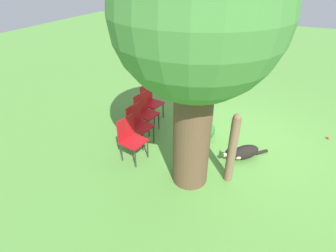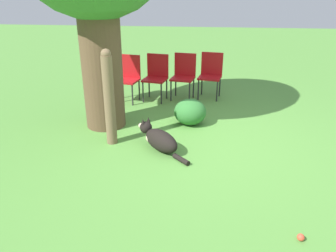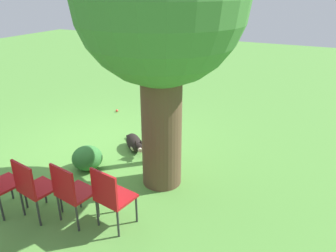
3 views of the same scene
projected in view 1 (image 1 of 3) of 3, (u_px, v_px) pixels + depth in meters
ground_plane at (234, 143)px, 5.87m from camera, size 30.00×30.00×0.00m
oak_tree at (198, 21)px, 3.45m from camera, size 2.41×2.41×4.07m
dog at (243, 153)px, 5.31m from camera, size 0.82×0.82×0.37m
fence_post at (232, 149)px, 4.51m from camera, size 0.15×0.15×1.38m
red_chair_0 at (150, 100)px, 6.56m from camera, size 0.49×0.51×0.90m
red_chair_1 at (144, 110)px, 6.09m from camera, size 0.49×0.51×0.90m
red_chair_2 at (138, 122)px, 5.62m from camera, size 0.49×0.51×0.90m
red_chair_3 at (130, 137)px, 5.15m from camera, size 0.49×0.51×0.90m
tennis_ball at (329, 138)px, 5.97m from camera, size 0.07×0.07×0.07m
low_shrub at (203, 130)px, 5.92m from camera, size 0.53×0.53×0.43m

